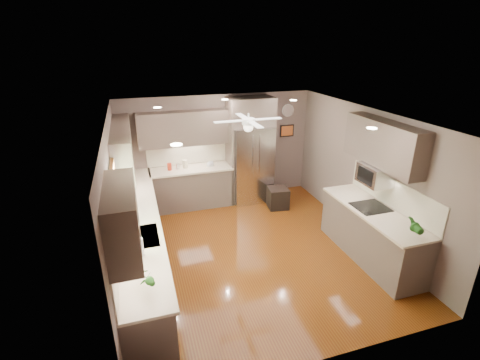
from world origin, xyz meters
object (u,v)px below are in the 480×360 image
canister_a (169,167)px  potted_plant_right (415,226)px  canister_c (185,164)px  soap_bottle (129,217)px  bowl (210,165)px  refrigerator (251,152)px  microwave (375,175)px  paper_towel (139,247)px  canister_b (178,166)px  stool (278,198)px  potted_plant_left (144,278)px

canister_a → potted_plant_right: size_ratio=0.45×
canister_c → potted_plant_right: potted_plant_right is taller
soap_bottle → bowl: size_ratio=1.02×
canister_c → soap_bottle: soap_bottle is taller
bowl → refrigerator: 0.99m
microwave → paper_towel: size_ratio=2.01×
soap_bottle → bowl: (1.81, 2.20, -0.07)m
canister_b → refrigerator: size_ratio=0.05×
canister_c → stool: canister_c is taller
canister_b → soap_bottle: (-1.08, -2.23, 0.03)m
canister_a → canister_c: bearing=6.9°
soap_bottle → refrigerator: bearing=38.0°
canister_c → potted_plant_left: (-1.10, -3.97, 0.08)m
potted_plant_left → refrigerator: (2.63, 3.88, 0.08)m
refrigerator → canister_c: bearing=176.5°
potted_plant_left → bowl: bearing=66.9°
bowl → paper_towel: bearing=-117.9°
canister_c → potted_plant_right: size_ratio=0.53×
potted_plant_right → bowl: (-2.18, 3.88, -0.15)m
canister_a → potted_plant_right: bearing=-51.6°
canister_a → paper_towel: (-0.77, -3.22, 0.06)m
canister_a → stool: (2.34, -0.68, -0.78)m
canister_c → potted_plant_right: bearing=-55.2°
microwave → bowl: bearing=130.0°
potted_plant_right → microwave: microwave is taller
canister_a → paper_towel: paper_towel is taller
potted_plant_left → paper_towel: potted_plant_left is taller
potted_plant_left → canister_b: bearing=76.7°
canister_b → paper_towel: size_ratio=0.47×
potted_plant_right → refrigerator: 4.04m
soap_bottle → canister_a: bearing=68.1°
canister_c → microwave: size_ratio=0.34×
canister_b → bowl: size_ratio=0.67×
soap_bottle → stool: size_ratio=0.39×
potted_plant_right → stool: 3.42m
canister_c → bowl: bearing=-6.8°
refrigerator → paper_towel: bearing=-130.0°
potted_plant_right → paper_towel: bearing=169.9°
canister_b → bowl: canister_b is taller
potted_plant_right → stool: potted_plant_right is taller
canister_c → potted_plant_left: 4.12m
potted_plant_right → potted_plant_left: bearing=-179.6°
canister_c → microwave: (2.86, -2.80, 0.45)m
soap_bottle → microwave: bearing=-7.5°
potted_plant_left → canister_c: bearing=74.5°
soap_bottle → paper_towel: size_ratio=0.72×
canister_a → stool: canister_a is taller
soap_bottle → bowl: 2.85m
potted_plant_left → paper_towel: bearing=92.1°
potted_plant_left → microwave: 4.15m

